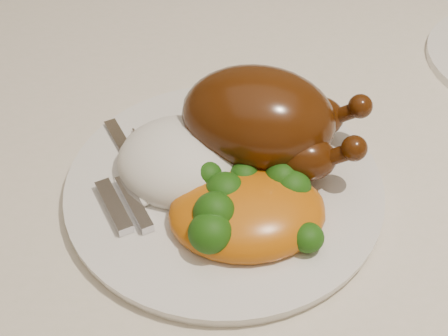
{
  "coord_description": "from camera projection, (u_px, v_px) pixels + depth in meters",
  "views": [
    {
      "loc": [
        -0.06,
        -0.54,
        1.23
      ],
      "look_at": [
        -0.08,
        -0.11,
        0.8
      ],
      "focal_mm": 50.0,
      "sensor_mm": 36.0,
      "label": 1
    }
  ],
  "objects": [
    {
      "name": "dinner_plate",
      "position": [
        224.0,
        187.0,
        0.62
      ],
      "size": [
        0.34,
        0.34,
        0.01
      ],
      "primitive_type": "cylinder",
      "rotation": [
        0.0,
        0.0,
        -0.1
      ],
      "color": "white",
      "rests_on": "tablecloth"
    },
    {
      "name": "mac_and_cheese",
      "position": [
        250.0,
        208.0,
        0.57
      ],
      "size": [
        0.16,
        0.13,
        0.06
      ],
      "rotation": [
        0.0,
        0.0,
        0.13
      ],
      "color": "orange",
      "rests_on": "dinner_plate"
    },
    {
      "name": "tablecloth",
      "position": [
        298.0,
        143.0,
        0.72
      ],
      "size": [
        1.73,
        1.03,
        0.18
      ],
      "color": "silver",
      "rests_on": "dining_table"
    },
    {
      "name": "cutlery",
      "position": [
        127.0,
        187.0,
        0.61
      ],
      "size": [
        0.08,
        0.16,
        0.01
      ],
      "rotation": [
        0.0,
        0.0,
        0.52
      ],
      "color": "silver",
      "rests_on": "dinner_plate"
    },
    {
      "name": "dining_table",
      "position": [
        293.0,
        186.0,
        0.77
      ],
      "size": [
        1.6,
        0.9,
        0.76
      ],
      "color": "brown",
      "rests_on": "floor"
    },
    {
      "name": "rice_mound",
      "position": [
        183.0,
        161.0,
        0.62
      ],
      "size": [
        0.14,
        0.13,
        0.07
      ],
      "rotation": [
        0.0,
        0.0,
        -0.12
      ],
      "color": "white",
      "rests_on": "dinner_plate"
    },
    {
      "name": "roast_chicken",
      "position": [
        263.0,
        119.0,
        0.61
      ],
      "size": [
        0.2,
        0.14,
        0.1
      ],
      "rotation": [
        0.0,
        0.0,
        -0.19
      ],
      "color": "#4A2207",
      "rests_on": "dinner_plate"
    }
  ]
}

